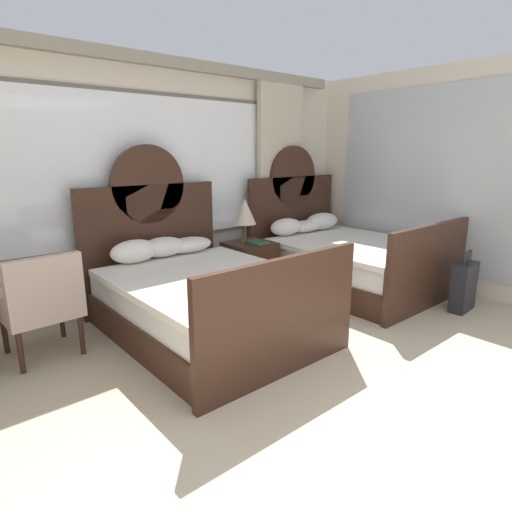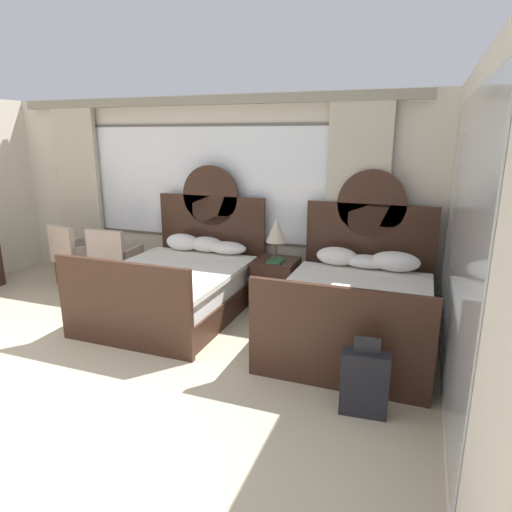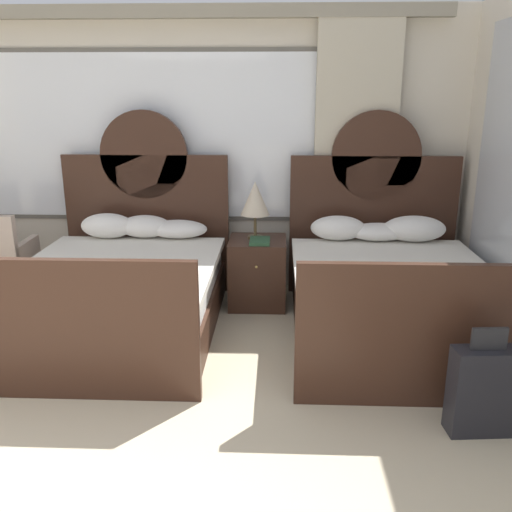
% 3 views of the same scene
% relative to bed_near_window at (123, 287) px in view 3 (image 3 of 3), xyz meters
% --- Properties ---
extents(wall_back_window, '(6.49, 0.22, 2.70)m').
position_rel_bed_near_window_xyz_m(wall_back_window, '(-0.17, 1.14, 1.05)').
color(wall_back_window, beige).
rests_on(wall_back_window, ground_plane).
extents(bed_near_window, '(1.60, 2.14, 1.77)m').
position_rel_bed_near_window_xyz_m(bed_near_window, '(0.00, 0.00, 0.00)').
color(bed_near_window, '#382116').
rests_on(bed_near_window, ground_plane).
extents(bed_near_mirror, '(1.60, 2.14, 1.77)m').
position_rel_bed_near_window_xyz_m(bed_near_mirror, '(2.20, 0.00, 0.00)').
color(bed_near_mirror, '#382116').
rests_on(bed_near_mirror, ground_plane).
extents(nightstand_between_beds, '(0.52, 0.55, 0.63)m').
position_rel_bed_near_window_xyz_m(nightstand_between_beds, '(1.10, 0.60, -0.05)').
color(nightstand_between_beds, '#382116').
rests_on(nightstand_between_beds, ground_plane).
extents(table_lamp_on_nightstand, '(0.27, 0.27, 0.53)m').
position_rel_bed_near_window_xyz_m(table_lamp_on_nightstand, '(1.07, 0.66, 0.63)').
color(table_lamp_on_nightstand, brown).
rests_on(table_lamp_on_nightstand, nightstand_between_beds).
extents(book_on_nightstand, '(0.18, 0.26, 0.03)m').
position_rel_bed_near_window_xyz_m(book_on_nightstand, '(1.12, 0.50, 0.28)').
color(book_on_nightstand, '#285133').
rests_on(book_on_nightstand, nightstand_between_beds).
extents(suitcase_on_floor, '(0.39, 0.19, 0.67)m').
position_rel_bed_near_window_xyz_m(suitcase_on_floor, '(2.48, -1.38, -0.09)').
color(suitcase_on_floor, black).
rests_on(suitcase_on_floor, ground_plane).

